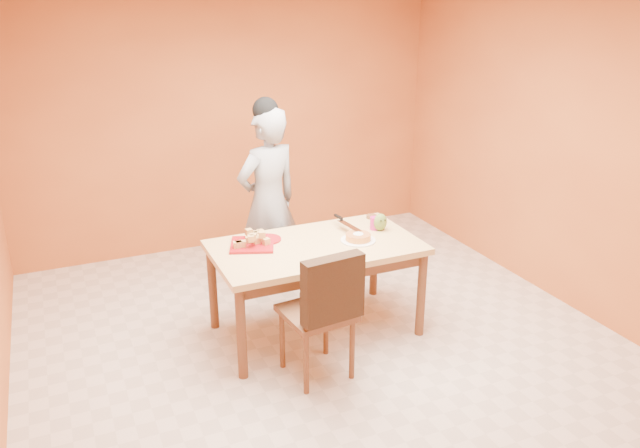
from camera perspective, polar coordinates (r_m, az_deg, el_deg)
name	(u,v)px	position (r m, az deg, el deg)	size (l,w,h in m)	color
floor	(330,352)	(4.89, 0.92, -11.65)	(5.00, 5.00, 0.00)	beige
wall_back	(230,120)	(6.61, -8.25, 9.43)	(4.50, 4.50, 0.00)	#C6682D
wall_right	(577,152)	(5.62, 22.44, 6.10)	(5.00, 5.00, 0.00)	#C6682D
dining_table	(316,256)	(4.87, -0.39, -2.91)	(1.60, 0.90, 0.76)	#E1AF76
dining_chair	(318,311)	(4.39, -0.20, -7.92)	(0.50, 0.57, 1.00)	brown
pastry_pile	(252,238)	(4.82, -6.24, -1.25)	(0.30, 0.30, 0.10)	tan
person	(268,203)	(5.53, -4.75, 1.97)	(0.62, 0.41, 1.70)	gray
pastry_platter	(252,245)	(4.84, -6.21, -1.89)	(0.33, 0.33, 0.02)	maroon
red_dinner_plate	(267,239)	(4.94, -4.86, -1.40)	(0.22, 0.22, 0.01)	maroon
white_cake_plate	(358,240)	(4.91, 3.50, -1.50)	(0.27, 0.27, 0.01)	white
sponge_cake	(358,237)	(4.90, 3.51, -1.19)	(0.20, 0.20, 0.04)	orange
cake_server	(349,226)	(5.04, 2.68, -0.16)	(0.06, 0.30, 0.01)	silver
egg_ornament	(380,222)	(5.12, 5.53, 0.18)	(0.11, 0.09, 0.14)	#5A772D
magenta_glass	(374,223)	(5.14, 5.00, 0.07)	(0.07, 0.07, 0.11)	#B41B69
checker_tin	(372,217)	(5.41, 4.74, 0.68)	(0.09, 0.09, 0.03)	#38220F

